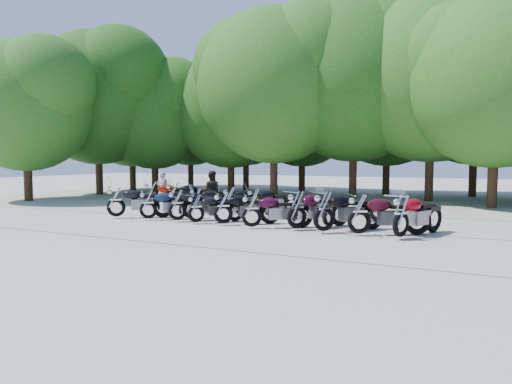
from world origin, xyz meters
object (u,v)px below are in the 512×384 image
at_px(motorcycle_9, 401,214).
at_px(rider_1, 211,191).
at_px(motorcycle_8, 359,212).
at_px(motorcycle_3, 196,207).
at_px(motorcycle_10, 152,194).
at_px(rider_0, 163,190).
at_px(motorcycle_6, 297,208).
at_px(motorcycle_12, 197,199).
at_px(motorcycle_2, 177,204).
at_px(motorcycle_5, 252,209).
at_px(motorcycle_14, 255,201).
at_px(motorcycle_0, 116,200).
at_px(motorcycle_4, 223,206).
at_px(motorcycle_11, 174,195).
at_px(motorcycle_13, 230,199).
at_px(motorcycle_1, 148,203).
at_px(motorcycle_7, 324,210).

bearing_deg(motorcycle_9, rider_1, -0.61).
bearing_deg(motorcycle_8, motorcycle_3, 58.57).
height_order(motorcycle_10, rider_0, rider_0).
bearing_deg(motorcycle_6, motorcycle_3, 34.30).
height_order(motorcycle_12, rider_1, rider_1).
bearing_deg(motorcycle_2, motorcycle_5, -143.62).
distance_m(motorcycle_2, rider_1, 3.50).
height_order(motorcycle_12, motorcycle_14, motorcycle_14).
height_order(motorcycle_0, motorcycle_8, motorcycle_8).
height_order(motorcycle_3, motorcycle_9, motorcycle_9).
distance_m(motorcycle_4, motorcycle_8, 4.63).
xyz_separation_m(motorcycle_3, motorcycle_5, (2.23, -0.16, 0.06)).
bearing_deg(motorcycle_4, motorcycle_3, 56.00).
distance_m(motorcycle_9, motorcycle_11, 10.15).
bearing_deg(motorcycle_14, motorcycle_10, 41.11).
relative_size(motorcycle_0, motorcycle_13, 1.06).
xyz_separation_m(motorcycle_10, motorcycle_13, (4.02, -0.18, -0.08)).
bearing_deg(motorcycle_10, motorcycle_11, -126.43).
xyz_separation_m(motorcycle_0, motorcycle_1, (1.44, 0.11, -0.06)).
bearing_deg(motorcycle_1, motorcycle_3, -131.46).
height_order(motorcycle_2, rider_1, rider_1).
relative_size(motorcycle_1, motorcycle_3, 1.08).
height_order(motorcycle_10, motorcycle_13, motorcycle_10).
bearing_deg(motorcycle_5, motorcycle_3, 52.97).
xyz_separation_m(motorcycle_6, motorcycle_8, (2.01, -0.16, -0.01)).
height_order(motorcycle_2, motorcycle_10, motorcycle_10).
distance_m(motorcycle_9, rider_1, 9.18).
xyz_separation_m(motorcycle_7, motorcycle_11, (-7.50, 2.79, -0.00)).
distance_m(motorcycle_9, rider_0, 11.54).
distance_m(motorcycle_13, rider_1, 1.83).
bearing_deg(motorcycle_8, rider_0, 38.66).
height_order(motorcycle_4, motorcycle_13, motorcycle_13).
distance_m(motorcycle_5, motorcycle_11, 5.89).
distance_m(motorcycle_8, motorcycle_10, 10.12).
height_order(motorcycle_11, motorcycle_12, motorcycle_11).
bearing_deg(motorcycle_4, motorcycle_12, 8.19).
xyz_separation_m(motorcycle_7, motorcycle_14, (-3.67, 2.77, -0.10)).
bearing_deg(motorcycle_0, motorcycle_3, -121.60).
distance_m(motorcycle_2, motorcycle_4, 1.92).
bearing_deg(motorcycle_0, motorcycle_14, -90.64).
distance_m(motorcycle_9, motorcycle_12, 8.85).
bearing_deg(rider_1, motorcycle_2, 79.80).
height_order(motorcycle_0, motorcycle_4, motorcycle_0).
relative_size(rider_0, rider_1, 0.96).
xyz_separation_m(motorcycle_1, rider_0, (-2.00, 3.50, 0.22)).
bearing_deg(motorcycle_2, motorcycle_3, -147.71).
height_order(motorcycle_4, motorcycle_5, motorcycle_4).
height_order(motorcycle_3, motorcycle_14, motorcycle_14).
relative_size(motorcycle_11, motorcycle_14, 1.15).
distance_m(motorcycle_2, motorcycle_10, 4.11).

